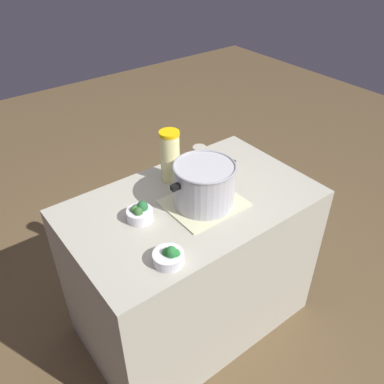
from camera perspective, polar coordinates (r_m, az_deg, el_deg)
ground_plane at (r=2.46m, az=0.00°, el=-17.37°), size 8.00×8.00×0.00m
counter_slab at (r=2.13m, az=0.00°, el=-10.47°), size 1.18×0.72×0.86m
dish_cloth at (r=1.83m, az=1.70°, el=-1.57°), size 0.34×0.29×0.01m
cooking_pot at (r=1.76m, az=1.76°, el=1.19°), size 0.35×0.28×0.20m
lemonade_pitcher at (r=1.93m, az=-3.17°, el=5.19°), size 0.10×0.10×0.26m
mason_jar at (r=2.04m, az=1.06°, el=4.90°), size 0.07×0.07×0.13m
broccoli_bowl_front at (r=1.53m, az=-3.30°, el=-9.23°), size 0.12×0.12×0.08m
broccoli_bowl_center at (r=1.74m, az=-7.53°, el=-3.02°), size 0.12×0.12×0.09m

